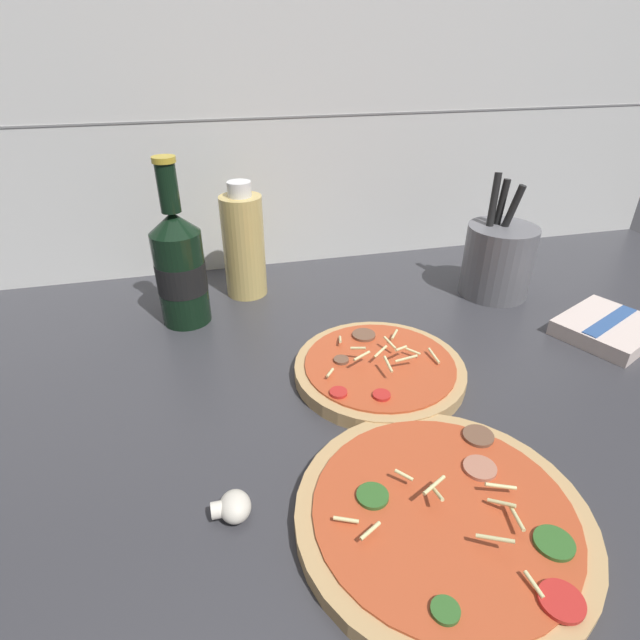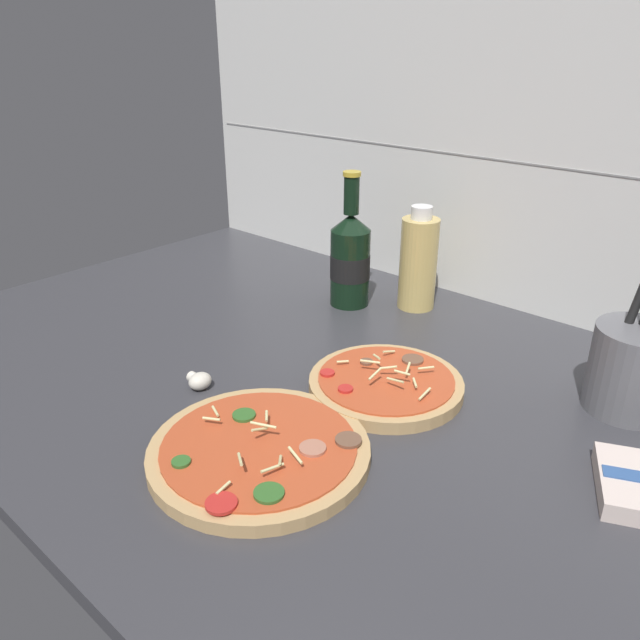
% 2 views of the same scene
% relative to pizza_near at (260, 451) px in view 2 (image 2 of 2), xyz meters
% --- Properties ---
extents(counter_slab, '(1.60, 0.90, 0.03)m').
position_rel_pizza_near_xyz_m(counter_slab, '(-0.01, 0.19, -0.02)').
color(counter_slab, '#38383D').
rests_on(counter_slab, ground).
extents(tile_backsplash, '(1.60, 0.01, 0.60)m').
position_rel_pizza_near_xyz_m(tile_backsplash, '(-0.01, 0.65, 0.26)').
color(tile_backsplash, white).
rests_on(tile_backsplash, ground).
extents(pizza_near, '(0.28, 0.28, 0.04)m').
position_rel_pizza_near_xyz_m(pizza_near, '(0.00, 0.00, 0.00)').
color(pizza_near, tan).
rests_on(pizza_near, counter_slab).
extents(pizza_far, '(0.23, 0.23, 0.05)m').
position_rel_pizza_near_xyz_m(pizza_far, '(0.02, 0.24, 0.00)').
color(pizza_far, tan).
rests_on(pizza_far, counter_slab).
extents(beer_bottle, '(0.08, 0.08, 0.26)m').
position_rel_pizza_near_xyz_m(beer_bottle, '(-0.23, 0.45, 0.08)').
color(beer_bottle, black).
rests_on(beer_bottle, counter_slab).
extents(oil_bottle, '(0.07, 0.07, 0.20)m').
position_rel_pizza_near_xyz_m(oil_bottle, '(-0.12, 0.53, 0.08)').
color(oil_bottle, '#D6B766').
rests_on(oil_bottle, counter_slab).
extents(mushroom_left, '(0.04, 0.04, 0.03)m').
position_rel_pizza_near_xyz_m(mushroom_left, '(-0.19, 0.06, 0.00)').
color(mushroom_left, white).
rests_on(mushroom_left, counter_slab).
extents(utensil_crock, '(0.12, 0.12, 0.21)m').
position_rel_pizza_near_xyz_m(utensil_crock, '(0.30, 0.42, 0.05)').
color(utensil_crock, slate).
rests_on(utensil_crock, counter_slab).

